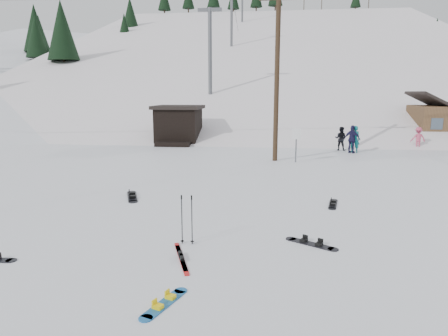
# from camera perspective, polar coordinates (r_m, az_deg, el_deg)

# --- Properties ---
(ground) EXTENTS (200.00, 200.00, 0.00)m
(ground) POSITION_cam_1_polar(r_m,az_deg,el_deg) (8.83, -5.47, -14.07)
(ground) COLOR white
(ground) RESTS_ON ground
(ski_slope) EXTENTS (60.00, 85.24, 65.97)m
(ski_slope) POSITION_cam_1_polar(r_m,az_deg,el_deg) (64.78, 4.97, -3.27)
(ski_slope) COLOR white
(ski_slope) RESTS_ON ground
(ridge_left) EXTENTS (47.54, 95.03, 58.38)m
(ridge_left) POSITION_cam_1_polar(r_m,az_deg,el_deg) (68.97, -26.71, -2.69)
(ridge_left) COLOR white
(ridge_left) RESTS_ON ground
(treeline_crest) EXTENTS (50.00, 6.00, 10.00)m
(treeline_crest) POSITION_cam_1_polar(r_m,az_deg,el_deg) (93.92, 5.69, 8.49)
(treeline_crest) COLOR black
(treeline_crest) RESTS_ON ski_slope
(utility_pole) EXTENTS (2.00, 0.26, 9.00)m
(utility_pole) POSITION_cam_1_polar(r_m,az_deg,el_deg) (21.85, 7.57, 13.26)
(utility_pole) COLOR #3A2819
(utility_pole) RESTS_ON ground
(trail_sign) EXTENTS (0.50, 0.09, 1.85)m
(trail_sign) POSITION_cam_1_polar(r_m,az_deg,el_deg) (21.59, 10.29, 4.15)
(trail_sign) COLOR #595B60
(trail_sign) RESTS_ON ground
(lift_hut) EXTENTS (3.40, 4.10, 2.75)m
(lift_hut) POSITION_cam_1_polar(r_m,az_deg,el_deg) (29.64, -6.51, 6.20)
(lift_hut) COLOR black
(lift_hut) RESTS_ON ground
(lift_tower_near) EXTENTS (2.20, 0.36, 8.00)m
(lift_tower_near) POSITION_cam_1_polar(r_m,az_deg,el_deg) (38.49, -2.01, 16.99)
(lift_tower_near) COLOR #595B60
(lift_tower_near) RESTS_ON ski_slope
(lift_tower_mid) EXTENTS (2.20, 0.36, 8.00)m
(lift_tower_mid) POSITION_cam_1_polar(r_m,az_deg,el_deg) (59.08, 1.09, 21.18)
(lift_tower_mid) COLOR #595B60
(lift_tower_mid) RESTS_ON ski_slope
(cabin) EXTENTS (5.39, 4.40, 3.77)m
(cabin) POSITION_cam_1_polar(r_m,az_deg,el_deg) (34.55, 29.41, 5.73)
(cabin) COLOR brown
(cabin) RESTS_ON ground
(hero_snowboard) EXTENTS (0.61, 1.23, 0.09)m
(hero_snowboard) POSITION_cam_1_polar(r_m,az_deg,el_deg) (7.55, -8.53, -18.54)
(hero_snowboard) COLOR #1B68B3
(hero_snowboard) RESTS_ON ground
(hero_skis) EXTENTS (0.73, 1.74, 0.09)m
(hero_skis) POSITION_cam_1_polar(r_m,az_deg,el_deg) (9.31, -6.12, -12.56)
(hero_skis) COLOR #A91111
(hero_skis) RESTS_ON ground
(ski_poles) EXTENTS (0.34, 0.09, 1.24)m
(ski_poles) POSITION_cam_1_polar(r_m,az_deg,el_deg) (9.93, -5.33, -7.27)
(ski_poles) COLOR black
(ski_poles) RESTS_ON ground
(board_scatter_b) EXTENTS (0.83, 1.60, 0.12)m
(board_scatter_b) POSITION_cam_1_polar(r_m,az_deg,el_deg) (14.71, -12.98, -3.96)
(board_scatter_b) COLOR black
(board_scatter_b) RESTS_ON ground
(board_scatter_d) EXTENTS (1.23, 0.84, 0.10)m
(board_scatter_d) POSITION_cam_1_polar(r_m,az_deg,el_deg) (10.27, 12.36, -10.48)
(board_scatter_d) COLOR black
(board_scatter_d) RESTS_ON ground
(board_scatter_f) EXTENTS (0.47, 1.33, 0.09)m
(board_scatter_f) POSITION_cam_1_polar(r_m,az_deg,el_deg) (13.89, 15.30, -4.97)
(board_scatter_f) COLOR black
(board_scatter_f) RESTS_ON ground
(skier_teal) EXTENTS (0.65, 0.46, 1.67)m
(skier_teal) POSITION_cam_1_polar(r_m,az_deg,el_deg) (26.04, 18.17, 3.94)
(skier_teal) COLOR #0B7274
(skier_teal) RESTS_ON ground
(skier_dark) EXTENTS (0.90, 0.81, 1.53)m
(skier_dark) POSITION_cam_1_polar(r_m,az_deg,el_deg) (26.81, 16.33, 4.06)
(skier_dark) COLOR black
(skier_dark) RESTS_ON ground
(skier_pink) EXTENTS (0.96, 0.59, 1.45)m
(skier_pink) POSITION_cam_1_polar(r_m,az_deg,el_deg) (29.32, 25.99, 3.87)
(skier_pink) COLOR #C74667
(skier_pink) RESTS_ON ground
(skier_navy) EXTENTS (1.08, 0.89, 1.72)m
(skier_navy) POSITION_cam_1_polar(r_m,az_deg,el_deg) (25.77, 17.84, 3.93)
(skier_navy) COLOR #1B183E
(skier_navy) RESTS_ON ground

